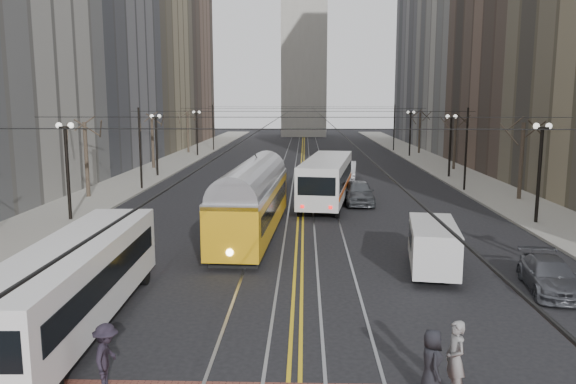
# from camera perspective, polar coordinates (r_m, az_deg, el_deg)

# --- Properties ---
(ground) EXTENTS (260.00, 260.00, 0.00)m
(ground) POSITION_cam_1_polar(r_m,az_deg,el_deg) (15.99, 0.70, -17.15)
(ground) COLOR black
(ground) RESTS_ON ground
(sidewalk_left) EXTENTS (5.00, 140.00, 0.15)m
(sidewalk_left) POSITION_cam_1_polar(r_m,az_deg,el_deg) (61.65, -12.62, 2.46)
(sidewalk_left) COLOR gray
(sidewalk_left) RESTS_ON ground
(sidewalk_right) EXTENTS (5.00, 140.00, 0.15)m
(sidewalk_right) POSITION_cam_1_polar(r_m,az_deg,el_deg) (61.53, 15.59, 2.33)
(sidewalk_right) COLOR gray
(sidewalk_right) RESTS_ON ground
(streetcar_rails) EXTENTS (4.80, 130.00, 0.02)m
(streetcar_rails) POSITION_cam_1_polar(r_m,az_deg,el_deg) (59.74, 1.47, 2.40)
(streetcar_rails) COLOR gray
(streetcar_rails) RESTS_ON ground
(centre_lines) EXTENTS (0.42, 130.00, 0.01)m
(centre_lines) POSITION_cam_1_polar(r_m,az_deg,el_deg) (59.74, 1.47, 2.41)
(centre_lines) COLOR gold
(centre_lines) RESTS_ON ground
(building_left_mid) EXTENTS (16.00, 20.00, 34.00)m
(building_left_mid) POSITION_cam_1_polar(r_m,az_deg,el_deg) (66.33, -22.18, 17.15)
(building_left_mid) COLOR slate
(building_left_mid) RESTS_ON ground
(building_left_far) EXTENTS (16.00, 20.00, 40.00)m
(building_left_far) POSITION_cam_1_polar(r_m,az_deg,el_deg) (104.37, -13.10, 16.10)
(building_left_far) COLOR brown
(building_left_far) RESTS_ON ground
(building_right_mid) EXTENTS (16.00, 20.00, 34.00)m
(building_right_mid) POSITION_cam_1_polar(r_m,az_deg,el_deg) (66.14, 25.32, 16.98)
(building_right_mid) COLOR brown
(building_right_mid) RESTS_ON ground
(building_right_far) EXTENTS (16.00, 20.00, 40.00)m
(building_right_far) POSITION_cam_1_polar(r_m,az_deg,el_deg) (104.25, 16.37, 15.98)
(building_right_far) COLOR slate
(building_right_far) RESTS_ON ground
(lamp_posts) EXTENTS (27.60, 57.20, 5.60)m
(lamp_posts) POSITION_cam_1_polar(r_m,az_deg,el_deg) (43.29, 1.39, 3.52)
(lamp_posts) COLOR black
(lamp_posts) RESTS_ON ground
(street_trees) EXTENTS (31.68, 53.28, 5.60)m
(street_trees) POSITION_cam_1_polar(r_m,az_deg,el_deg) (49.76, 1.43, 4.27)
(street_trees) COLOR #382D23
(street_trees) RESTS_ON ground
(trolley_wires) EXTENTS (25.96, 120.00, 6.60)m
(trolley_wires) POSITION_cam_1_polar(r_m,az_deg,el_deg) (49.27, 1.44, 5.35)
(trolley_wires) COLOR black
(trolley_wires) RESTS_ON ground
(transit_bus) EXTENTS (2.67, 11.23, 2.79)m
(transit_bus) POSITION_cam_1_polar(r_m,az_deg,el_deg) (18.85, -20.83, -9.02)
(transit_bus) COLOR white
(transit_bus) RESTS_ON ground
(streetcar) EXTENTS (3.14, 13.25, 3.10)m
(streetcar) POSITION_cam_1_polar(r_m,az_deg,el_deg) (29.68, -3.62, -1.58)
(streetcar) COLOR #CF9512
(streetcar) RESTS_ON ground
(rear_bus) EXTENTS (4.32, 12.40, 3.17)m
(rear_bus) POSITION_cam_1_polar(r_m,az_deg,el_deg) (39.23, 3.98, 1.12)
(rear_bus) COLOR silver
(rear_bus) RESTS_ON ground
(cargo_van) EXTENTS (2.49, 4.94, 2.09)m
(cargo_van) POSITION_cam_1_polar(r_m,az_deg,el_deg) (24.17, 14.51, -5.59)
(cargo_van) COLOR silver
(cargo_van) RESTS_ON ground
(sedan_grey) EXTENTS (1.95, 4.84, 1.65)m
(sedan_grey) POSITION_cam_1_polar(r_m,az_deg,el_deg) (39.30, 7.20, -0.04)
(sedan_grey) COLOR #45494E
(sedan_grey) RESTS_ON ground
(sedan_silver) EXTENTS (2.30, 5.23, 1.67)m
(sedan_silver) POSITION_cam_1_polar(r_m,az_deg,el_deg) (51.14, 5.92, 2.14)
(sedan_silver) COLOR #AAABB2
(sedan_silver) RESTS_ON ground
(sedan_parked) EXTENTS (2.31, 4.44, 1.23)m
(sedan_parked) POSITION_cam_1_polar(r_m,az_deg,el_deg) (23.53, 25.04, -7.67)
(sedan_parked) COLOR #46484E
(sedan_parked) RESTS_ON ground
(pedestrian_a) EXTENTS (0.57, 0.84, 1.68)m
(pedestrian_a) POSITION_cam_1_polar(r_m,az_deg,el_deg) (14.60, 14.38, -16.44)
(pedestrian_a) COLOR black
(pedestrian_a) RESTS_ON crosswalk_band
(pedestrian_b) EXTENTS (0.58, 0.76, 1.89)m
(pedestrian_b) POSITION_cam_1_polar(r_m,az_deg,el_deg) (14.68, 16.63, -15.92)
(pedestrian_b) COLOR slate
(pedestrian_b) RESTS_ON crosswalk_band
(pedestrian_d) EXTENTS (0.70, 1.15, 1.72)m
(pedestrian_d) POSITION_cam_1_polar(r_m,az_deg,el_deg) (15.06, -17.96, -15.69)
(pedestrian_d) COLOR black
(pedestrian_d) RESTS_ON crosswalk_band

